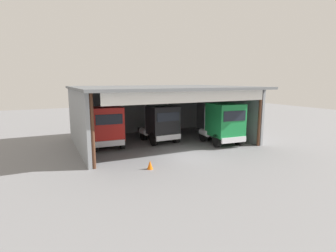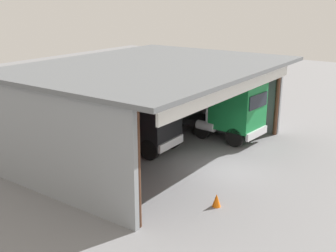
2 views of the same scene
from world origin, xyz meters
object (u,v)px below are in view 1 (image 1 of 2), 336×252
at_px(truck_red_left_bay, 106,127).
at_px(traffic_cone, 150,165).
at_px(truck_black_center_left_bay, 161,124).
at_px(tool_cart, 117,131).
at_px(oil_drum, 168,127).
at_px(truck_green_right_bay, 223,123).

bearing_deg(truck_red_left_bay, traffic_cone, 104.50).
relative_size(truck_black_center_left_bay, tool_cart, 4.78).
bearing_deg(traffic_cone, tool_cart, 85.86).
xyz_separation_m(oil_drum, tool_cart, (-5.53, 0.12, 0.04)).
bearing_deg(truck_green_right_bay, truck_black_center_left_bay, -28.08).
xyz_separation_m(truck_red_left_bay, traffic_cone, (1.20, -6.32, -1.45)).
height_order(truck_black_center_left_bay, oil_drum, truck_black_center_left_bay).
distance_m(tool_cart, traffic_cone, 10.64).
xyz_separation_m(tool_cart, traffic_cone, (-0.77, -10.61, -0.22)).
height_order(truck_red_left_bay, oil_drum, truck_red_left_bay).
xyz_separation_m(truck_black_center_left_bay, oil_drum, (2.79, 4.29, -1.22)).
xyz_separation_m(truck_black_center_left_bay, tool_cart, (-2.74, 4.40, -1.18)).
distance_m(truck_black_center_left_bay, truck_green_right_bay, 5.36).
relative_size(truck_black_center_left_bay, oil_drum, 5.22).
bearing_deg(traffic_cone, oil_drum, 59.05).
bearing_deg(oil_drum, traffic_cone, -120.95).
bearing_deg(truck_black_center_left_bay, traffic_cone, 58.43).
distance_m(oil_drum, tool_cart, 5.53).
relative_size(truck_green_right_bay, traffic_cone, 8.85).
height_order(truck_green_right_bay, tool_cart, truck_green_right_bay).
height_order(truck_red_left_bay, truck_green_right_bay, truck_green_right_bay).
relative_size(truck_black_center_left_bay, truck_green_right_bay, 0.96).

